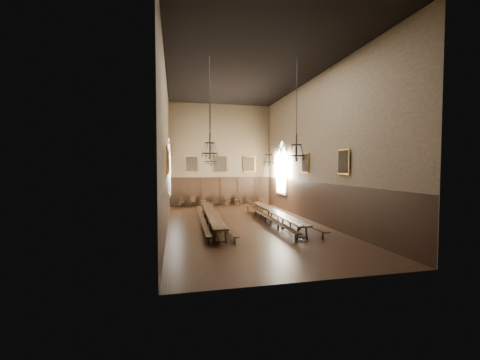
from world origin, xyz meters
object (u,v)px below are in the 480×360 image
object	(u,v)px
bench_left_outer	(202,221)
chair_5	(238,202)
chair_0	(182,204)
chair_3	(215,203)
table_left	(211,218)
bench_right_inner	(265,218)
chair_6	(249,202)
bench_right_outer	(283,218)
chair_1	(193,204)
chandelier_back_right	(269,156)
table_right	(275,217)
chair_2	(204,203)
chair_4	(228,203)
chair_7	(261,202)
chandelier_front_left	(210,147)
chandelier_front_right	(296,149)
bench_left_inner	(221,221)
chandelier_back_left	(211,156)

from	to	relation	value
bench_left_outer	chair_5	world-z (taller)	chair_5
chair_0	chair_3	size ratio (longest dim) A/B	1.02
table_left	bench_right_inner	xyz separation A→B (m)	(3.35, 0.02, -0.09)
chair_0	chair_6	xyz separation A→B (m)	(5.91, 0.02, -0.00)
bench_right_inner	bench_right_outer	xyz separation A→B (m)	(1.04, -0.19, -0.01)
chair_1	chandelier_back_right	size ratio (longest dim) A/B	0.17
table_right	chair_3	world-z (taller)	chair_3
bench_right_inner	chair_2	bearing A→B (deg)	109.96
table_left	chair_0	xyz separation A→B (m)	(-1.50, 8.36, -0.12)
chair_0	chair_5	size ratio (longest dim) A/B	0.86
bench_right_inner	bench_right_outer	world-z (taller)	bench_right_inner
chair_0	chair_4	distance (m)	3.96
bench_right_inner	table_right	bearing A→B (deg)	-23.90
bench_right_outer	chair_7	bearing A→B (deg)	82.31
chair_0	chair_1	world-z (taller)	chair_1
chair_3	chair_6	size ratio (longest dim) A/B	1.00
chair_1	chandelier_front_left	xyz separation A→B (m)	(0.20, -10.52, 4.19)
table_right	chair_4	distance (m)	8.59
table_left	chandelier_front_right	distance (m)	6.41
chair_1	bench_left_inner	bearing A→B (deg)	-92.77
bench_right_outer	chandelier_back_right	distance (m)	4.41
chair_3	chandelier_front_right	world-z (taller)	chandelier_front_right
chair_2	chandelier_back_right	distance (m)	8.41
chandelier_back_left	chair_5	bearing A→B (deg)	64.05
chair_4	chandelier_front_right	world-z (taller)	chandelier_front_right
chair_2	bench_right_outer	bearing A→B (deg)	-59.54
chandelier_back_left	chandelier_front_right	bearing A→B (deg)	-51.43
chair_2	chandelier_front_right	size ratio (longest dim) A/B	0.20
table_left	chair_7	bearing A→B (deg)	56.19
chair_3	chair_6	distance (m)	3.06
chair_1	chair_4	world-z (taller)	chair_4
chandelier_back_right	bench_right_outer	bearing A→B (deg)	-84.21
chandelier_back_left	chandelier_back_right	distance (m)	3.99
table_right	bench_right_inner	xyz separation A→B (m)	(-0.51, 0.23, -0.08)
table_right	bench_right_inner	distance (m)	0.56
table_left	bench_left_outer	world-z (taller)	table_left
chair_7	table_right	bearing A→B (deg)	-91.10
chandelier_back_left	table_right	bearing A→B (deg)	-28.54
chandelier_front_right	chair_6	bearing A→B (deg)	88.10
bench_left_outer	chair_1	size ratio (longest dim) A/B	10.29
table_left	chair_5	world-z (taller)	chair_5
chair_0	chair_3	world-z (taller)	chair_0
chandelier_back_right	bench_left_inner	bearing A→B (deg)	-148.02
bench_right_inner	chair_6	size ratio (longest dim) A/B	11.95
table_right	chair_0	distance (m)	10.11
bench_left_inner	chandelier_back_right	distance (m)	5.84
chair_3	chandelier_front_left	size ratio (longest dim) A/B	0.17
chair_6	chair_7	size ratio (longest dim) A/B	0.95
chair_1	chair_3	size ratio (longest dim) A/B	1.04
chair_2	chair_4	distance (m)	2.13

